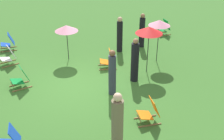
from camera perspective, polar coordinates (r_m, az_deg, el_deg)
ground_plane at (r=11.14m, az=-5.92°, el=-3.13°), size 40.00×40.00×0.00m
deckchair_0 at (r=13.33m, az=-19.83°, el=2.60°), size 0.69×0.87×0.83m
deckchair_3 at (r=11.39m, az=-17.66°, el=-1.53°), size 0.64×0.85×0.83m
deckchair_4 at (r=16.10m, az=10.30°, el=8.24°), size 0.53×0.79×0.83m
deckchair_6 at (r=9.16m, az=7.49°, el=-8.24°), size 0.52×0.79×0.83m
deckchair_7 at (r=14.81m, az=-19.87°, el=5.17°), size 0.50×0.77×0.83m
deckchair_8 at (r=12.23m, az=-0.67°, el=2.06°), size 0.62×0.84×0.83m
umbrella_0 at (r=12.67m, az=-9.07°, el=8.20°), size 1.01×1.01×1.63m
umbrella_1 at (r=12.39m, az=9.40°, el=9.21°), size 0.93×0.93×1.93m
umbrella_2 at (r=11.41m, az=7.40°, el=7.86°), size 1.08×1.08×1.98m
person_0 at (r=13.61m, az=1.54°, el=6.97°), size 0.39×0.39×1.71m
person_1 at (r=11.08m, az=4.56°, el=1.73°), size 0.43×0.43×1.78m
person_2 at (r=10.19m, az=0.05°, el=-0.67°), size 0.28×0.28×1.75m
person_3 at (r=7.89m, az=1.07°, el=-10.43°), size 0.39×0.39×1.79m
person_4 at (r=14.20m, az=5.98°, el=7.70°), size 0.36×0.36×1.69m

